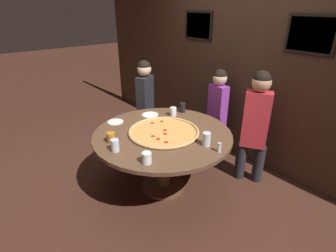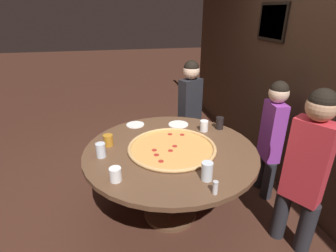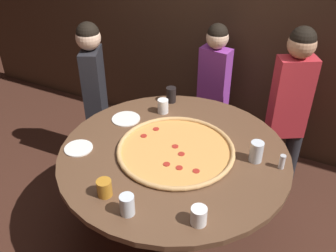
{
  "view_description": "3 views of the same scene",
  "coord_description": "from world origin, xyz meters",
  "px_view_note": "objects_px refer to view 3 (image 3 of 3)",
  "views": [
    {
      "loc": [
        2.03,
        -1.62,
        2.03
      ],
      "look_at": [
        0.01,
        0.07,
        0.8
      ],
      "focal_mm": 28.0,
      "sensor_mm": 36.0,
      "label": 1
    },
    {
      "loc": [
        2.0,
        -0.45,
        1.87
      ],
      "look_at": [
        -0.09,
        -0.0,
        0.92
      ],
      "focal_mm": 28.0,
      "sensor_mm": 36.0,
      "label": 2
    },
    {
      "loc": [
        0.85,
        -1.77,
        2.26
      ],
      "look_at": [
        -0.05,
        0.01,
        0.93
      ],
      "focal_mm": 40.0,
      "sensor_mm": 36.0,
      "label": 3
    }
  ],
  "objects_px": {
    "dining_table": "(174,168)",
    "drink_cup_far_left": "(127,205)",
    "drink_cup_centre_back": "(199,216)",
    "drink_cup_near_right": "(104,188)",
    "white_plate_far_back": "(126,119)",
    "drink_cup_front_edge": "(171,95)",
    "drink_cup_beside_pizza": "(163,106)",
    "diner_far_left": "(94,88)",
    "giant_pizza": "(176,150)",
    "condiment_shaker": "(282,162)",
    "diner_side_left": "(214,83)",
    "diner_far_right": "(290,101)",
    "drink_cup_by_shaker": "(256,152)",
    "white_plate_near_front": "(79,148)"
  },
  "relations": [
    {
      "from": "white_plate_far_back",
      "to": "condiment_shaker",
      "type": "relative_size",
      "value": 2.19
    },
    {
      "from": "diner_far_right",
      "to": "diner_side_left",
      "type": "height_order",
      "value": "diner_far_right"
    },
    {
      "from": "drink_cup_beside_pizza",
      "to": "diner_far_right",
      "type": "distance_m",
      "value": 1.0
    },
    {
      "from": "diner_far_right",
      "to": "diner_far_left",
      "type": "bearing_deg",
      "value": -13.77
    },
    {
      "from": "drink_cup_by_shaker",
      "to": "white_plate_near_front",
      "type": "distance_m",
      "value": 1.17
    },
    {
      "from": "drink_cup_centre_back",
      "to": "diner_far_left",
      "type": "distance_m",
      "value": 1.67
    },
    {
      "from": "drink_cup_centre_back",
      "to": "drink_cup_far_left",
      "type": "bearing_deg",
      "value": -163.57
    },
    {
      "from": "drink_cup_front_edge",
      "to": "white_plate_far_back",
      "type": "bearing_deg",
      "value": -115.13
    },
    {
      "from": "drink_cup_near_right",
      "to": "condiment_shaker",
      "type": "distance_m",
      "value": 1.1
    },
    {
      "from": "giant_pizza",
      "to": "diner_side_left",
      "type": "height_order",
      "value": "diner_side_left"
    },
    {
      "from": "drink_cup_near_right",
      "to": "white_plate_far_back",
      "type": "xyz_separation_m",
      "value": [
        -0.32,
        0.73,
        -0.05
      ]
    },
    {
      "from": "drink_cup_near_right",
      "to": "condiment_shaker",
      "type": "relative_size",
      "value": 1.06
    },
    {
      "from": "white_plate_near_front",
      "to": "diner_side_left",
      "type": "relative_size",
      "value": 0.15
    },
    {
      "from": "diner_far_left",
      "to": "drink_cup_front_edge",
      "type": "bearing_deg",
      "value": -105.42
    },
    {
      "from": "drink_cup_centre_back",
      "to": "condiment_shaker",
      "type": "height_order",
      "value": "drink_cup_centre_back"
    },
    {
      "from": "drink_cup_by_shaker",
      "to": "white_plate_near_front",
      "type": "xyz_separation_m",
      "value": [
        -1.09,
        -0.41,
        -0.07
      ]
    },
    {
      "from": "drink_cup_beside_pizza",
      "to": "drink_cup_centre_back",
      "type": "relative_size",
      "value": 1.05
    },
    {
      "from": "giant_pizza",
      "to": "condiment_shaker",
      "type": "distance_m",
      "value": 0.68
    },
    {
      "from": "dining_table",
      "to": "drink_cup_far_left",
      "type": "bearing_deg",
      "value": -88.71
    },
    {
      "from": "diner_far_left",
      "to": "drink_cup_far_left",
      "type": "bearing_deg",
      "value": -162.39
    },
    {
      "from": "giant_pizza",
      "to": "drink_cup_near_right",
      "type": "xyz_separation_m",
      "value": [
        -0.18,
        -0.55,
        0.04
      ]
    },
    {
      "from": "drink_cup_near_right",
      "to": "giant_pizza",
      "type": "bearing_deg",
      "value": 71.39
    },
    {
      "from": "drink_cup_front_edge",
      "to": "drink_cup_near_right",
      "type": "bearing_deg",
      "value": -83.05
    },
    {
      "from": "drink_cup_near_right",
      "to": "dining_table",
      "type": "bearing_deg",
      "value": 71.78
    },
    {
      "from": "giant_pizza",
      "to": "white_plate_far_back",
      "type": "distance_m",
      "value": 0.54
    },
    {
      "from": "drink_cup_far_left",
      "to": "condiment_shaker",
      "type": "relative_size",
      "value": 1.26
    },
    {
      "from": "drink_cup_near_right",
      "to": "diner_far_left",
      "type": "xyz_separation_m",
      "value": [
        -0.81,
        1.01,
        -0.04
      ]
    },
    {
      "from": "white_plate_far_back",
      "to": "drink_cup_front_edge",
      "type": "bearing_deg",
      "value": 64.87
    },
    {
      "from": "giant_pizza",
      "to": "drink_cup_by_shaker",
      "type": "relative_size",
      "value": 5.62
    },
    {
      "from": "drink_cup_centre_back",
      "to": "white_plate_near_front",
      "type": "distance_m",
      "value": 1.0
    },
    {
      "from": "drink_cup_front_edge",
      "to": "diner_side_left",
      "type": "xyz_separation_m",
      "value": [
        0.18,
        0.5,
        -0.08
      ]
    },
    {
      "from": "drink_cup_centre_back",
      "to": "diner_side_left",
      "type": "height_order",
      "value": "diner_side_left"
    },
    {
      "from": "drink_cup_near_right",
      "to": "condiment_shaker",
      "type": "xyz_separation_m",
      "value": [
        0.85,
        0.69,
        -0.0
      ]
    },
    {
      "from": "dining_table",
      "to": "diner_side_left",
      "type": "xyz_separation_m",
      "value": [
        -0.13,
        1.08,
        0.11
      ]
    },
    {
      "from": "drink_cup_far_left",
      "to": "diner_far_right",
      "type": "height_order",
      "value": "diner_far_right"
    },
    {
      "from": "diner_far_right",
      "to": "diner_far_left",
      "type": "xyz_separation_m",
      "value": [
        -1.54,
        -0.47,
        -0.03
      ]
    },
    {
      "from": "drink_cup_beside_pizza",
      "to": "white_plate_far_back",
      "type": "xyz_separation_m",
      "value": [
        -0.2,
        -0.22,
        -0.05
      ]
    },
    {
      "from": "drink_cup_near_right",
      "to": "diner_side_left",
      "type": "bearing_deg",
      "value": 88.4
    },
    {
      "from": "diner_far_left",
      "to": "diner_side_left",
      "type": "bearing_deg",
      "value": -79.75
    },
    {
      "from": "dining_table",
      "to": "drink_cup_by_shaker",
      "type": "height_order",
      "value": "drink_cup_by_shaker"
    },
    {
      "from": "dining_table",
      "to": "drink_cup_by_shaker",
      "type": "distance_m",
      "value": 0.57
    },
    {
      "from": "drink_cup_far_left",
      "to": "drink_cup_by_shaker",
      "type": "distance_m",
      "value": 0.9
    },
    {
      "from": "drink_cup_near_right",
      "to": "diner_far_right",
      "type": "distance_m",
      "value": 1.65
    },
    {
      "from": "dining_table",
      "to": "drink_cup_front_edge",
      "type": "distance_m",
      "value": 0.7
    },
    {
      "from": "drink_cup_near_right",
      "to": "diner_far_right",
      "type": "xyz_separation_m",
      "value": [
        0.73,
        1.48,
        -0.0
      ]
    },
    {
      "from": "white_plate_far_back",
      "to": "drink_cup_beside_pizza",
      "type": "bearing_deg",
      "value": 46.83
    },
    {
      "from": "drink_cup_centre_back",
      "to": "drink_cup_near_right",
      "type": "bearing_deg",
      "value": -175.11
    },
    {
      "from": "drink_cup_by_shaker",
      "to": "drink_cup_centre_back",
      "type": "distance_m",
      "value": 0.66
    },
    {
      "from": "drink_cup_beside_pizza",
      "to": "diner_far_right",
      "type": "bearing_deg",
      "value": 31.69
    },
    {
      "from": "giant_pizza",
      "to": "diner_far_left",
      "type": "height_order",
      "value": "diner_far_left"
    }
  ]
}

